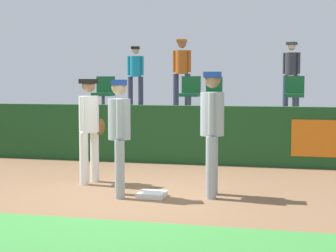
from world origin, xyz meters
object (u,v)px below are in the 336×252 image
object	(u,v)px
seat_front_center	(190,92)
spectator_casual	(182,68)
player_coach_visitor	(119,129)
player_runner_visitor	(212,125)
seat_front_right	(294,92)
player_fielder_home	(90,123)
spectator_hooded	(136,71)
seat_back_center	(213,91)
seat_front_left	(104,91)
spectator_capped	(291,70)
first_base	(152,195)

from	to	relation	value
seat_front_center	spectator_casual	distance (m)	2.63
player_coach_visitor	player_runner_visitor	bearing A→B (deg)	85.01
seat_front_center	seat_front_right	world-z (taller)	same
player_fielder_home	player_coach_visitor	world-z (taller)	player_fielder_home
seat_front_center	seat_front_right	distance (m)	2.40
seat_front_right	spectator_hooded	xyz separation A→B (m)	(-4.63, 2.84, 0.54)
player_coach_visitor	spectator_casual	world-z (taller)	spectator_casual
seat_back_center	seat_front_left	xyz separation A→B (m)	(-2.42, -1.80, 0.00)
spectator_casual	seat_front_center	bearing A→B (deg)	106.86
player_coach_visitor	seat_back_center	distance (m)	6.83
player_fielder_home	seat_front_left	size ratio (longest dim) A/B	2.12
seat_front_center	spectator_casual	xyz separation A→B (m)	(-0.74, 2.45, 0.62)
seat_front_left	spectator_capped	bearing A→B (deg)	33.04
spectator_casual	player_fielder_home	bearing A→B (deg)	88.42
spectator_capped	player_fielder_home	bearing A→B (deg)	85.68
player_fielder_home	spectator_capped	xyz separation A→B (m)	(3.17, 6.93, 1.04)
player_runner_visitor	seat_front_right	bearing A→B (deg)	161.85
player_fielder_home	spectator_casual	bearing A→B (deg)	-168.74
first_base	spectator_hooded	xyz separation A→B (m)	(-2.67, 7.79, 1.99)
first_base	spectator_hooded	size ratio (longest dim) A/B	0.23
player_coach_visitor	spectator_capped	bearing A→B (deg)	144.63
player_coach_visitor	seat_front_left	bearing A→B (deg)	-176.21
seat_front_right	spectator_hooded	size ratio (longest dim) A/B	0.48
seat_front_left	spectator_capped	world-z (taller)	spectator_capped
spectator_capped	seat_front_center	bearing A→B (deg)	72.11
player_fielder_home	first_base	bearing A→B (deg)	69.48
player_runner_visitor	spectator_hooded	world-z (taller)	spectator_hooded
player_runner_visitor	seat_front_right	world-z (taller)	player_runner_visitor
seat_front_center	player_fielder_home	bearing A→B (deg)	-102.72
seat_back_center	seat_front_center	world-z (taller)	same
player_runner_visitor	seat_front_left	distance (m)	5.82
player_coach_visitor	spectator_capped	size ratio (longest dim) A/B	0.99
player_coach_visitor	spectator_casual	size ratio (longest dim) A/B	0.94
first_base	seat_back_center	world-z (taller)	seat_back_center
player_fielder_home	seat_back_center	world-z (taller)	seat_back_center
player_runner_visitor	spectator_hooded	size ratio (longest dim) A/B	1.08
first_base	seat_back_center	xyz separation A→B (m)	(-0.17, 6.75, 1.46)
player_fielder_home	seat_back_center	distance (m)	6.00
player_fielder_home	spectator_capped	bearing A→B (deg)	168.17
seat_front_right	spectator_capped	size ratio (longest dim) A/B	0.47
first_base	seat_front_center	world-z (taller)	seat_front_center
player_fielder_home	seat_front_left	world-z (taller)	seat_front_left
player_fielder_home	seat_front_center	world-z (taller)	seat_front_center
first_base	player_fielder_home	world-z (taller)	player_fielder_home
player_fielder_home	seat_front_right	distance (m)	5.27
player_runner_visitor	seat_front_right	size ratio (longest dim) A/B	2.24
first_base	player_fielder_home	distance (m)	1.90
seat_front_left	spectator_casual	bearing A→B (deg)	59.96
first_base	spectator_casual	distance (m)	7.77
player_coach_visitor	seat_front_center	size ratio (longest dim) A/B	2.11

